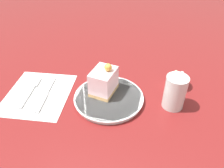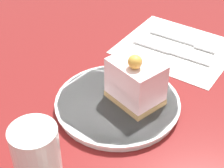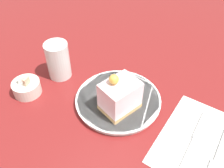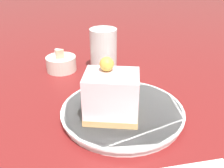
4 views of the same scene
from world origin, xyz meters
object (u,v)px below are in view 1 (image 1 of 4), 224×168
sugar_bowl (178,81)px  drinking_glass (175,92)px  knife (45,97)px  plate (110,98)px  cake_slice (103,82)px  fork (32,89)px

sugar_bowl → drinking_glass: (-0.01, -0.11, 0.04)m
knife → sugar_bowl: (0.43, 0.17, 0.01)m
plate → sugar_bowl: sugar_bowl is taller
cake_slice → sugar_bowl: cake_slice is taller
plate → drinking_glass: 0.21m
plate → sugar_bowl: (0.22, 0.13, 0.01)m
fork → sugar_bowl: bearing=8.8°
cake_slice → knife: 0.21m
drinking_glass → cake_slice: bearing=-179.6°
cake_slice → plate: bearing=-27.3°
plate → drinking_glass: (0.20, 0.02, 0.05)m
knife → drinking_glass: size_ratio=1.66×
drinking_glass → knife: bearing=-171.6°
sugar_bowl → plate: bearing=-148.5°
plate → fork: plate is taller
sugar_bowl → cake_slice: bearing=-155.2°
cake_slice → sugar_bowl: 0.27m
plate → cake_slice: bearing=142.5°
sugar_bowl → knife: bearing=-158.3°
plate → drinking_glass: drinking_glass is taller
knife → drinking_glass: (0.42, 0.06, 0.05)m
fork → knife: (0.06, -0.03, 0.00)m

